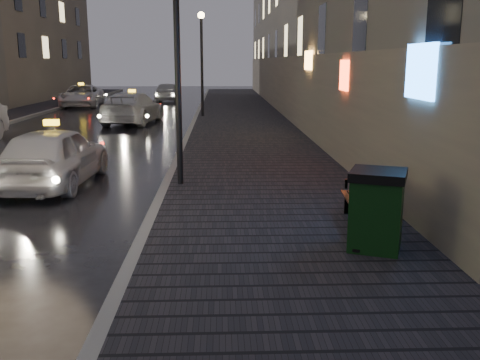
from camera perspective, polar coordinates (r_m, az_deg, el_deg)
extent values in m
cube|color=black|center=(27.49, 0.23, 6.52)|extent=(4.60, 58.00, 0.15)
cube|color=slate|center=(27.50, -4.80, 6.48)|extent=(0.20, 58.00, 0.15)
cube|color=slate|center=(29.31, -22.56, 5.94)|extent=(0.20, 58.00, 0.15)
cube|color=#6B6051|center=(48.24, -22.58, 14.64)|extent=(6.00, 22.00, 11.00)
cylinder|color=black|center=(12.36, -6.65, 11.02)|extent=(0.14, 0.14, 5.00)
cylinder|color=black|center=(28.34, -4.08, 11.88)|extent=(0.14, 0.14, 5.00)
sphere|color=#FFD88C|center=(28.43, -4.17, 17.13)|extent=(0.36, 0.36, 0.36)
cube|color=black|center=(8.99, 13.92, -4.81)|extent=(0.47, 0.09, 0.37)
cube|color=black|center=(8.95, 15.32, -2.79)|extent=(0.06, 0.06, 0.65)
cube|color=black|center=(8.86, 13.78, -2.04)|extent=(0.40, 0.07, 0.05)
cube|color=black|center=(10.31, 12.35, -2.50)|extent=(0.47, 0.09, 0.37)
cube|color=black|center=(10.27, 13.56, -0.73)|extent=(0.06, 0.06, 0.65)
cube|color=black|center=(10.20, 12.21, -0.06)|extent=(0.40, 0.07, 0.05)
cube|color=#3D1A0D|center=(9.59, 13.14, -2.34)|extent=(0.70, 1.72, 0.04)
cube|color=#3D1A0D|center=(9.57, 14.54, -0.77)|extent=(0.15, 1.68, 0.37)
cube|color=black|center=(8.38, 14.33, -3.56)|extent=(0.97, 0.97, 1.09)
cube|color=black|center=(8.23, 14.56, 0.54)|extent=(1.04, 1.04, 0.14)
imported|color=silver|center=(13.64, -19.23, 2.45)|extent=(1.97, 4.41, 1.47)
imported|color=silver|center=(26.68, -11.38, 7.55)|extent=(2.80, 5.42, 1.50)
imported|color=silver|center=(37.75, -16.52, 8.63)|extent=(2.74, 5.32, 1.43)
imported|color=#999AA0|center=(40.99, -7.73, 9.30)|extent=(1.70, 4.22, 1.44)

